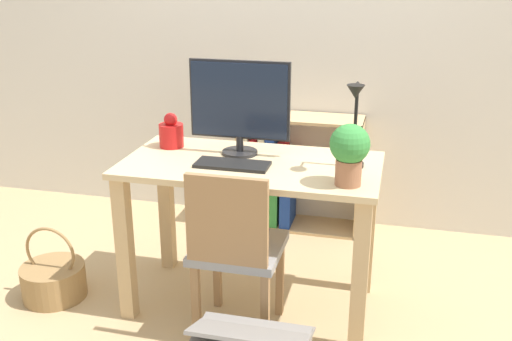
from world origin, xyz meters
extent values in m
plane|color=tan|center=(0.00, 0.00, 0.00)|extent=(10.00, 10.00, 0.00)
cube|color=silver|center=(0.00, 1.16, 1.30)|extent=(8.00, 0.05, 2.60)
cube|color=#D8BC8C|center=(0.00, 0.00, 0.76)|extent=(1.23, 0.64, 0.03)
cube|color=tan|center=(-0.56, -0.27, 0.37)|extent=(0.07, 0.07, 0.74)
cube|color=tan|center=(0.56, -0.27, 0.37)|extent=(0.07, 0.07, 0.74)
cube|color=tan|center=(-0.56, 0.27, 0.37)|extent=(0.07, 0.07, 0.74)
cube|color=tan|center=(0.56, 0.27, 0.37)|extent=(0.07, 0.07, 0.74)
cylinder|color=#232326|center=(-0.09, 0.11, 0.78)|extent=(0.18, 0.18, 0.02)
cylinder|color=#232326|center=(-0.09, 0.11, 0.83)|extent=(0.04, 0.04, 0.08)
cube|color=#232326|center=(-0.09, 0.12, 1.05)|extent=(0.50, 0.02, 0.39)
cube|color=#192338|center=(-0.09, 0.11, 1.05)|extent=(0.48, 0.03, 0.36)
cube|color=black|center=(-0.07, -0.08, 0.78)|extent=(0.35, 0.15, 0.02)
cylinder|color=red|center=(-0.46, 0.14, 0.83)|extent=(0.13, 0.13, 0.12)
sphere|color=red|center=(-0.46, 0.14, 0.92)|extent=(0.07, 0.07, 0.07)
cylinder|color=black|center=(0.48, 0.06, 0.78)|extent=(0.10, 0.10, 0.02)
cylinder|color=black|center=(0.48, 0.06, 0.98)|extent=(0.02, 0.02, 0.38)
cylinder|color=black|center=(0.48, 0.01, 1.17)|extent=(0.01, 0.10, 0.01)
cone|color=black|center=(0.48, -0.04, 1.15)|extent=(0.08, 0.08, 0.06)
cylinder|color=#9E6647|center=(0.48, -0.19, 0.83)|extent=(0.11, 0.11, 0.12)
sphere|color=#388C3D|center=(0.48, -0.19, 0.96)|extent=(0.17, 0.17, 0.17)
cube|color=gray|center=(0.00, -0.23, 0.43)|extent=(0.40, 0.40, 0.04)
cube|color=#9E754C|center=(0.00, -0.42, 0.65)|extent=(0.36, 0.03, 0.40)
cube|color=#9E754C|center=(-0.16, -0.40, 0.20)|extent=(0.04, 0.04, 0.41)
cube|color=#9E754C|center=(0.16, -0.40, 0.20)|extent=(0.04, 0.04, 0.41)
cube|color=#9E754C|center=(-0.16, -0.07, 0.20)|extent=(0.04, 0.04, 0.41)
cube|color=#9E754C|center=(0.16, -0.07, 0.20)|extent=(0.04, 0.04, 0.41)
cube|color=tan|center=(-0.31, 0.99, 0.38)|extent=(0.02, 0.28, 0.75)
cube|color=tan|center=(0.46, 0.99, 0.38)|extent=(0.02, 0.28, 0.75)
cube|color=tan|center=(0.07, 0.99, 0.01)|extent=(0.79, 0.28, 0.02)
cube|color=tan|center=(0.07, 0.99, 0.75)|extent=(0.79, 0.28, 0.02)
cube|color=tan|center=(0.07, 0.99, 0.38)|extent=(0.75, 0.28, 0.02)
cube|color=#2D7F38|center=(-0.27, 0.99, 0.17)|extent=(0.04, 0.24, 0.31)
cube|color=navy|center=(-0.22, 0.99, 0.17)|extent=(0.06, 0.24, 0.30)
cube|color=beige|center=(-0.15, 0.99, 0.13)|extent=(0.04, 0.24, 0.23)
cube|color=#2D7F38|center=(-0.08, 0.99, 0.18)|extent=(0.07, 0.24, 0.32)
cube|color=navy|center=(0.00, 0.99, 0.18)|extent=(0.07, 0.24, 0.32)
cube|color=beige|center=(-0.27, 0.99, 0.54)|extent=(0.05, 0.24, 0.31)
cube|color=red|center=(-0.22, 0.99, 0.49)|extent=(0.04, 0.24, 0.22)
cube|color=beige|center=(-0.16, 0.99, 0.54)|extent=(0.04, 0.24, 0.30)
cube|color=navy|center=(-0.10, 0.99, 0.53)|extent=(0.06, 0.24, 0.30)
cube|color=red|center=(-0.04, 0.99, 0.49)|extent=(0.05, 0.24, 0.20)
cylinder|color=#997547|center=(-1.03, -0.20, 0.09)|extent=(0.33, 0.33, 0.18)
torus|color=#997547|center=(-1.03, -0.20, 0.26)|extent=(0.28, 0.02, 0.28)
cube|color=gray|center=(0.17, -0.64, 0.28)|extent=(0.47, 0.32, 0.13)
camera|label=1|loc=(0.67, -2.63, 1.70)|focal=42.00mm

